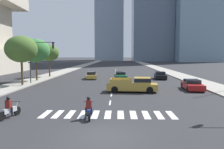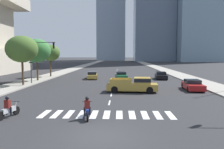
{
  "view_description": "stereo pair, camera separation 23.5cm",
  "coord_description": "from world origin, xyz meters",
  "px_view_note": "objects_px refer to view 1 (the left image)",
  "views": [
    {
      "loc": [
        0.73,
        -11.46,
        4.22
      ],
      "look_at": [
        0.0,
        14.25,
        2.0
      ],
      "focal_mm": 36.14,
      "sensor_mm": 36.0,
      "label": 1
    },
    {
      "loc": [
        0.97,
        -11.45,
        4.22
      ],
      "look_at": [
        0.0,
        14.25,
        2.0
      ],
      "focal_mm": 36.14,
      "sensor_mm": 36.0,
      "label": 2
    }
  ],
  "objects_px": {
    "street_tree_nearest": "(21,49)",
    "sedan_black_3": "(160,76)",
    "pickup_truck": "(135,85)",
    "sedan_red_1": "(192,85)",
    "street_tree_third": "(49,53)",
    "motorcycle_lead": "(89,110)",
    "sedan_green_2": "(120,76)",
    "sedan_gold_0": "(91,75)",
    "motorcycle_trailing": "(10,109)",
    "street_tree_second": "(36,51)",
    "traffic_signal_far": "(39,54)"
  },
  "relations": [
    {
      "from": "motorcycle_trailing",
      "to": "sedan_red_1",
      "type": "xyz_separation_m",
      "value": [
        16.33,
        12.79,
        -0.0
      ]
    },
    {
      "from": "sedan_gold_0",
      "to": "traffic_signal_far",
      "type": "relative_size",
      "value": 0.78
    },
    {
      "from": "sedan_green_2",
      "to": "sedan_black_3",
      "type": "relative_size",
      "value": 0.99
    },
    {
      "from": "sedan_black_3",
      "to": "traffic_signal_far",
      "type": "distance_m",
      "value": 20.7
    },
    {
      "from": "motorcycle_lead",
      "to": "sedan_green_2",
      "type": "xyz_separation_m",
      "value": [
        2.35,
        25.19,
        -0.01
      ]
    },
    {
      "from": "pickup_truck",
      "to": "sedan_green_2",
      "type": "distance_m",
      "value": 14.37
    },
    {
      "from": "motorcycle_lead",
      "to": "motorcycle_trailing",
      "type": "xyz_separation_m",
      "value": [
        -5.33,
        -0.09,
        0.0
      ]
    },
    {
      "from": "sedan_green_2",
      "to": "traffic_signal_far",
      "type": "bearing_deg",
      "value": -62.51
    },
    {
      "from": "sedan_gold_0",
      "to": "pickup_truck",
      "type": "bearing_deg",
      "value": -160.65
    },
    {
      "from": "motorcycle_trailing",
      "to": "sedan_black_3",
      "type": "distance_m",
      "value": 29.14
    },
    {
      "from": "motorcycle_lead",
      "to": "street_tree_nearest",
      "type": "bearing_deg",
      "value": 26.14
    },
    {
      "from": "sedan_black_3",
      "to": "street_tree_nearest",
      "type": "bearing_deg",
      "value": -60.77
    },
    {
      "from": "motorcycle_trailing",
      "to": "street_tree_nearest",
      "type": "xyz_separation_m",
      "value": [
        -5.87,
        15.67,
        4.44
      ]
    },
    {
      "from": "pickup_truck",
      "to": "street_tree_nearest",
      "type": "bearing_deg",
      "value": 166.39
    },
    {
      "from": "motorcycle_lead",
      "to": "sedan_black_3",
      "type": "height_order",
      "value": "motorcycle_lead"
    },
    {
      "from": "pickup_truck",
      "to": "sedan_green_2",
      "type": "bearing_deg",
      "value": 99.63
    },
    {
      "from": "motorcycle_trailing",
      "to": "street_tree_nearest",
      "type": "distance_m",
      "value": 17.31
    },
    {
      "from": "sedan_red_1",
      "to": "sedan_black_3",
      "type": "bearing_deg",
      "value": -168.84
    },
    {
      "from": "sedan_gold_0",
      "to": "sedan_black_3",
      "type": "height_order",
      "value": "sedan_gold_0"
    },
    {
      "from": "sedan_red_1",
      "to": "street_tree_third",
      "type": "distance_m",
      "value": 27.23
    },
    {
      "from": "motorcycle_lead",
      "to": "pickup_truck",
      "type": "relative_size",
      "value": 0.36
    },
    {
      "from": "sedan_gold_0",
      "to": "sedan_red_1",
      "type": "relative_size",
      "value": 1.06
    },
    {
      "from": "pickup_truck",
      "to": "traffic_signal_far",
      "type": "bearing_deg",
      "value": 157.29
    },
    {
      "from": "sedan_red_1",
      "to": "street_tree_second",
      "type": "height_order",
      "value": "street_tree_second"
    },
    {
      "from": "street_tree_nearest",
      "to": "pickup_truck",
      "type": "bearing_deg",
      "value": -17.25
    },
    {
      "from": "motorcycle_trailing",
      "to": "traffic_signal_far",
      "type": "distance_m",
      "value": 18.51
    },
    {
      "from": "motorcycle_lead",
      "to": "traffic_signal_far",
      "type": "relative_size",
      "value": 0.34
    },
    {
      "from": "motorcycle_trailing",
      "to": "street_tree_third",
      "type": "bearing_deg",
      "value": 25.52
    },
    {
      "from": "street_tree_third",
      "to": "pickup_truck",
      "type": "bearing_deg",
      "value": -48.53
    },
    {
      "from": "sedan_gold_0",
      "to": "street_tree_nearest",
      "type": "height_order",
      "value": "street_tree_nearest"
    },
    {
      "from": "traffic_signal_far",
      "to": "street_tree_second",
      "type": "relative_size",
      "value": 0.95
    },
    {
      "from": "street_tree_nearest",
      "to": "sedan_black_3",
      "type": "bearing_deg",
      "value": 24.76
    },
    {
      "from": "sedan_black_3",
      "to": "street_tree_second",
      "type": "height_order",
      "value": "street_tree_second"
    },
    {
      "from": "motorcycle_lead",
      "to": "pickup_truck",
      "type": "height_order",
      "value": "pickup_truck"
    },
    {
      "from": "pickup_truck",
      "to": "street_tree_second",
      "type": "distance_m",
      "value": 18.64
    },
    {
      "from": "motorcycle_trailing",
      "to": "sedan_green_2",
      "type": "bearing_deg",
      "value": -3.22
    },
    {
      "from": "street_tree_third",
      "to": "motorcycle_trailing",
      "type": "bearing_deg",
      "value": -78.16
    },
    {
      "from": "street_tree_third",
      "to": "street_tree_second",
      "type": "bearing_deg",
      "value": -90.0
    },
    {
      "from": "sedan_red_1",
      "to": "sedan_green_2",
      "type": "relative_size",
      "value": 1.02
    },
    {
      "from": "sedan_green_2",
      "to": "street_tree_nearest",
      "type": "height_order",
      "value": "street_tree_nearest"
    },
    {
      "from": "sedan_red_1",
      "to": "street_tree_nearest",
      "type": "relative_size",
      "value": 0.69
    },
    {
      "from": "sedan_gold_0",
      "to": "motorcycle_lead",
      "type": "bearing_deg",
      "value": -179.32
    },
    {
      "from": "motorcycle_lead",
      "to": "sedan_gold_0",
      "type": "xyz_separation_m",
      "value": [
        -2.83,
        25.17,
        0.02
      ]
    },
    {
      "from": "motorcycle_trailing",
      "to": "pickup_truck",
      "type": "height_order",
      "value": "pickup_truck"
    },
    {
      "from": "sedan_black_3",
      "to": "street_tree_nearest",
      "type": "relative_size",
      "value": 0.68
    },
    {
      "from": "sedan_gold_0",
      "to": "traffic_signal_far",
      "type": "height_order",
      "value": "traffic_signal_far"
    },
    {
      "from": "street_tree_nearest",
      "to": "street_tree_second",
      "type": "distance_m",
      "value": 5.51
    },
    {
      "from": "sedan_black_3",
      "to": "pickup_truck",
      "type": "bearing_deg",
      "value": -16.82
    },
    {
      "from": "sedan_black_3",
      "to": "street_tree_third",
      "type": "height_order",
      "value": "street_tree_third"
    },
    {
      "from": "sedan_gold_0",
      "to": "street_tree_third",
      "type": "bearing_deg",
      "value": 65.98
    }
  ]
}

